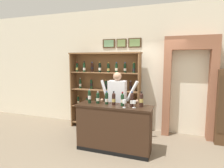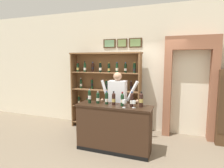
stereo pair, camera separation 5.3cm
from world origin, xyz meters
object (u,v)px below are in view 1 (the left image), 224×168
tasting_counter (114,128)px  wine_glass_right (124,102)px  wine_shelf (105,89)px  shopkeeper (117,99)px  tasting_bottle_chianti (132,100)px  wine_glass_center (134,103)px  tasting_bottle_super_tuscan (114,99)px  tasting_bottle_brunello (123,99)px  tasting_bottle_bianco (98,98)px  tasting_bottle_prosecco (141,100)px  tasting_bottle_vin_santo (107,98)px  tasting_bottle_riserva (90,96)px

tasting_counter → wine_glass_right: bearing=-27.3°
tasting_counter → wine_shelf: bearing=119.5°
shopkeeper → tasting_bottle_chianti: size_ratio=5.30×
wine_glass_center → shopkeeper: bearing=132.2°
wine_shelf → tasting_bottle_super_tuscan: size_ratio=7.24×
tasting_bottle_brunello → wine_glass_right: bearing=-62.3°
tasting_bottle_bianco → tasting_bottle_chianti: 0.79m
shopkeeper → tasting_bottle_prosecco: shopkeeper is taller
tasting_bottle_vin_santo → wine_glass_center: tasting_bottle_vin_santo is taller
tasting_bottle_vin_santo → wine_glass_right: 0.49m
tasting_counter → tasting_bottle_super_tuscan: 0.65m
shopkeeper → tasting_bottle_prosecco: (0.69, -0.50, 0.12)m
tasting_bottle_brunello → tasting_bottle_prosecco: 0.40m
tasting_bottle_chianti → wine_glass_center: 0.11m
tasting_bottle_chianti → tasting_bottle_prosecco: tasting_bottle_prosecco is taller
wine_glass_right → wine_glass_center: bearing=19.9°
tasting_bottle_chianti → tasting_bottle_riserva: bearing=-179.4°
tasting_bottle_super_tuscan → wine_glass_center: bearing=-11.4°
shopkeeper → tasting_bottle_super_tuscan: shopkeeper is taller
tasting_bottle_brunello → tasting_bottle_vin_santo: bearing=176.0°
shopkeeper → tasting_bottle_super_tuscan: (0.09, -0.52, 0.10)m
tasting_bottle_chianti → shopkeeper: bearing=132.6°
tasting_bottle_chianti → tasting_bottle_super_tuscan: bearing=178.3°
tasting_bottle_super_tuscan → tasting_bottle_prosecco: (0.60, 0.02, 0.02)m
tasting_bottle_riserva → tasting_bottle_vin_santo: tasting_bottle_riserva is taller
tasting_bottle_vin_santo → tasting_bottle_prosecco: size_ratio=0.91×
tasting_bottle_vin_santo → wine_glass_center: (0.65, -0.11, -0.03)m
tasting_bottle_prosecco → tasting_bottle_riserva: bearing=-177.8°
wine_glass_center → tasting_bottle_bianco: bearing=172.6°
tasting_bottle_brunello → wine_glass_right: size_ratio=1.80×
tasting_bottle_chianti → tasting_bottle_prosecco: size_ratio=0.99×
tasting_counter → tasting_bottle_super_tuscan: bearing=121.2°
tasting_counter → wine_glass_center: size_ratio=11.12×
tasting_counter → tasting_bottle_bianco: 0.76m
tasting_bottle_riserva → wine_glass_right: bearing=-9.5°
wine_shelf → tasting_bottle_chianti: size_ratio=6.86×
wine_glass_right → tasting_bottle_bianco: bearing=164.8°
tasting_bottle_vin_santo → wine_glass_right: (0.45, -0.18, -0.01)m
shopkeeper → tasting_bottle_riserva: shopkeeper is taller
tasting_bottle_bianco → tasting_bottle_vin_santo: (0.21, -0.00, 0.01)m
tasting_counter → tasting_bottle_bianco: bearing=173.8°
wine_shelf → tasting_counter: 1.54m
wine_glass_right → tasting_bottle_brunello: bearing=117.7°
wine_glass_center → wine_shelf: bearing=131.8°
wine_shelf → wine_glass_center: bearing=-48.2°
tasting_counter → shopkeeper: shopkeeper is taller
tasting_bottle_brunello → tasting_bottle_chianti: size_ratio=0.94×
tasting_counter → wine_glass_center: wine_glass_center is taller
tasting_bottle_prosecco → wine_glass_center: bearing=-136.4°
tasting_bottle_bianco → wine_shelf: bearing=103.9°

